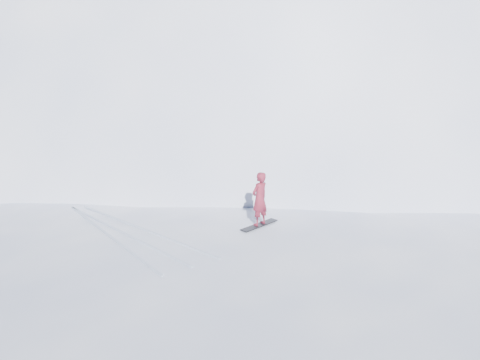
# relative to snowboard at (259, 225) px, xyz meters

# --- Properties ---
(near_ridge) EXTENTS (36.00, 28.00, 4.80)m
(near_ridge) POSITION_rel_snowboard_xyz_m (-2.09, 0.28, -2.41)
(near_ridge) COLOR white
(near_ridge) RESTS_ON ground
(summit_peak) EXTENTS (60.00, 56.00, 56.00)m
(summit_peak) POSITION_rel_snowboard_xyz_m (18.91, 23.28, -2.41)
(summit_peak) COLOR white
(summit_peak) RESTS_ON ground
(peak_shoulder) EXTENTS (28.00, 24.00, 18.00)m
(peak_shoulder) POSITION_rel_snowboard_xyz_m (6.91, 17.28, -2.41)
(peak_shoulder) COLOR white
(peak_shoulder) RESTS_ON ground
(wind_bumps) EXTENTS (16.00, 14.40, 1.00)m
(wind_bumps) POSITION_rel_snowboard_xyz_m (-3.65, -0.60, -2.41)
(wind_bumps) COLOR white
(wind_bumps) RESTS_ON ground
(snowboard) EXTENTS (1.34, 0.54, 0.02)m
(snowboard) POSITION_rel_snowboard_xyz_m (0.00, 0.00, 0.00)
(snowboard) COLOR black
(snowboard) RESTS_ON near_ridge
(snowboarder) EXTENTS (0.62, 0.48, 1.51)m
(snowboarder) POSITION_rel_snowboard_xyz_m (0.00, 0.00, 0.76)
(snowboarder) COLOR maroon
(snowboarder) RESTS_ON snowboard
(board_tracks) EXTENTS (2.06, 5.98, 0.04)m
(board_tracks) POSITION_rel_snowboard_xyz_m (-3.36, 1.56, 0.01)
(board_tracks) COLOR silver
(board_tracks) RESTS_ON ground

